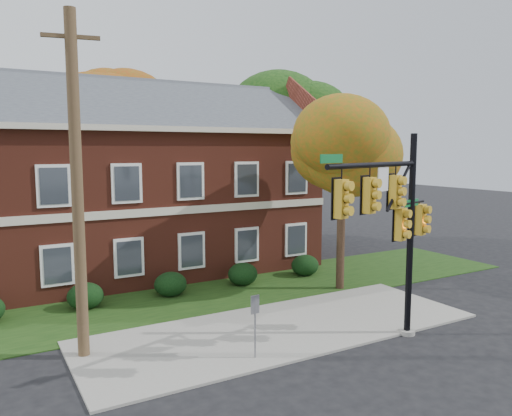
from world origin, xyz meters
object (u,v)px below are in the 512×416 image
hedge_center (170,284)px  traffic_signal (393,215)px  hedge_right (243,274)px  tree_far_rear (117,109)px  utility_pole (77,187)px  tree_near_right (349,139)px  hedge_far_right (305,265)px  apartment_building (133,174)px  hedge_left (85,296)px  sign_post (255,316)px  tree_right_rear (306,119)px

hedge_center → traffic_signal: (4.26, -8.54, 3.66)m
hedge_right → tree_far_rear: bearing=99.4°
tree_far_rear → utility_pole: 19.08m
hedge_center → tree_far_rear: size_ratio=0.12×
hedge_right → tree_near_right: tree_near_right is taller
hedge_far_right → tree_far_rear: (-5.66, 13.09, 8.32)m
apartment_building → hedge_left: bearing=-123.7°
hedge_far_right → sign_post: size_ratio=0.71×
tree_right_rear → hedge_center: bearing=-151.6°
hedge_center → utility_pole: 7.97m
hedge_left → utility_pole: utility_pole is taller
hedge_right → tree_far_rear: size_ratio=0.12×
sign_post → hedge_left: bearing=108.8°
traffic_signal → sign_post: traffic_signal is taller
hedge_far_right → apartment_building: bearing=143.1°
traffic_signal → hedge_center: bearing=99.5°
hedge_far_right → hedge_center: bearing=180.0°
hedge_right → utility_pole: bearing=-149.5°
hedge_far_right → sign_post: 10.30m
apartment_building → tree_far_rear: size_ratio=1.63×
tree_near_right → sign_post: bearing=-147.8°
hedge_left → tree_near_right: tree_near_right is taller
hedge_center → traffic_signal: bearing=-63.5°
apartment_building → sign_post: 13.20m
hedge_far_right → tree_near_right: bearing=-85.5°
hedge_far_right → utility_pole: utility_pole is taller
apartment_building → hedge_left: 7.73m
tree_near_right → traffic_signal: (-2.97, -5.71, -2.48)m
tree_near_right → utility_pole: 11.93m
hedge_left → hedge_far_right: size_ratio=1.00×
apartment_building → hedge_center: apartment_building is taller
sign_post → tree_near_right: bearing=26.4°
hedge_left → utility_pole: (-0.96, -4.70, 4.63)m
hedge_far_right → utility_pole: 13.23m
hedge_center → tree_right_rear: (11.31, 6.11, 7.60)m
tree_near_right → utility_pole: bearing=-170.9°
tree_right_rear → hedge_far_right: bearing=-125.2°
apartment_building → hedge_center: 6.89m
hedge_left → hedge_far_right: bearing=0.0°
hedge_left → utility_pole: 6.67m
traffic_signal → utility_pole: 9.58m
hedge_right → sign_post: (-3.58, -7.44, 0.82)m
tree_far_rear → hedge_right: bearing=-80.6°
hedge_center → utility_pole: (-4.46, -4.70, 4.63)m
tree_right_rear → sign_post: size_ratio=5.35×
hedge_left → tree_far_rear: bearing=69.7°
hedge_right → tree_far_rear: (-2.16, 13.09, 8.32)m
apartment_building → sign_post: size_ratio=9.48×
apartment_building → tree_near_right: 10.97m
utility_pole → tree_near_right: bearing=20.2°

